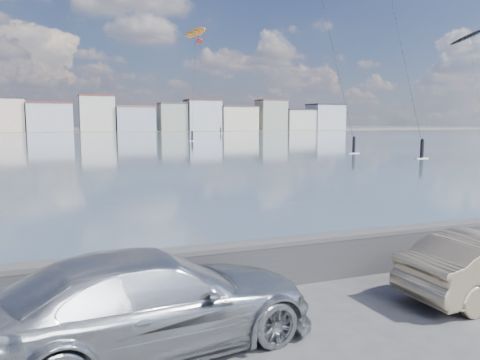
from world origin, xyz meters
name	(u,v)px	position (x,y,z in m)	size (l,w,h in m)	color
ground	(272,352)	(0.00, 0.00, 0.00)	(700.00, 700.00, 0.00)	#333335
bay_water	(76,141)	(0.00, 91.50, 0.01)	(500.00, 177.00, 0.00)	#3D4C64
far_shore_strip	(67,131)	(0.00, 200.00, 0.01)	(500.00, 60.00, 0.00)	#4C473D
seawall	(218,266)	(0.00, 2.70, 0.58)	(400.00, 0.36, 1.08)	#28282B
far_buildings	(71,116)	(1.31, 186.00, 6.03)	(240.79, 13.26, 14.60)	beige
car_silver	(152,301)	(-1.72, 0.77, 0.78)	(2.19, 5.38, 1.56)	#A9ACB0
kitesurfer_0	(468,38)	(84.93, 77.34, 22.62)	(4.83, 11.89, 25.04)	black
kitesurfer_10	(200,43)	(42.66, 150.31, 30.31)	(5.34, 19.04, 31.51)	red
kitesurfer_12	(195,35)	(24.12, 89.86, 21.58)	(6.44, 14.74, 22.87)	orange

